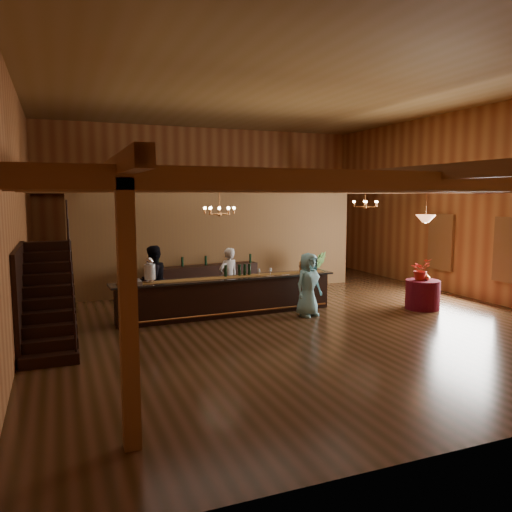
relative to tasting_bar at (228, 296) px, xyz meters
name	(u,v)px	position (x,y,z in m)	size (l,w,h in m)	color
floor	(282,314)	(1.32, -0.39, -0.49)	(14.00, 14.00, 0.00)	#4E2E1D
ceiling	(283,91)	(1.32, -0.39, 5.01)	(14.00, 14.00, 0.00)	olive
wall_back	(205,202)	(1.32, 6.61, 2.26)	(12.00, 0.10, 5.50)	#A46534
wall_left	(15,208)	(-4.68, -0.39, 2.26)	(0.10, 14.00, 5.50)	#A46534
wall_right	(469,204)	(7.32, -0.39, 2.26)	(0.10, 14.00, 5.50)	#A46534
beam_grid	(274,186)	(1.32, 0.12, 2.75)	(11.90, 13.90, 0.39)	brown
support_posts	(291,254)	(1.32, -0.89, 1.11)	(9.20, 10.20, 3.20)	brown
partition_wall	(221,242)	(0.82, 3.11, 1.06)	(9.00, 0.18, 3.10)	brown
window_right_front	(511,250)	(7.27, -1.99, 1.06)	(0.12, 1.05, 1.75)	white
window_right_back	(441,242)	(7.27, 0.61, 1.06)	(0.12, 1.05, 1.75)	white
staircase	(48,297)	(-4.13, -1.13, 0.51)	(1.00, 2.80, 2.00)	black
backroom_boxes	(209,266)	(1.02, 5.11, 0.04)	(4.10, 0.60, 1.10)	black
tasting_bar	(228,296)	(0.00, 0.00, 0.00)	(5.78, 0.95, 0.97)	black
beverage_dispenser	(150,271)	(-1.93, -0.03, 0.76)	(0.26, 0.26, 0.60)	silver
glass_rack_tray	(130,283)	(-2.41, -0.14, 0.52)	(0.50, 0.50, 0.10)	gray
raffle_drum	(306,266)	(2.21, 0.04, 0.65)	(0.34, 0.24, 0.30)	brown
bar_bottle_0	(225,271)	(-0.02, 0.11, 0.62)	(0.07, 0.07, 0.30)	black
bar_bottle_1	(239,270)	(0.36, 0.12, 0.62)	(0.07, 0.07, 0.30)	black
bar_bottle_2	(245,270)	(0.51, 0.13, 0.62)	(0.07, 0.07, 0.30)	black
bar_bottle_3	(249,269)	(0.64, 0.14, 0.62)	(0.07, 0.07, 0.30)	black
backbar_shelf	(206,280)	(0.20, 2.64, -0.03)	(3.27, 0.51, 0.92)	black
round_table	(423,295)	(5.03, -1.25, -0.10)	(0.89, 0.89, 0.77)	#5A0F16
chandelier_left	(219,210)	(-0.11, 0.28, 2.14)	(0.80, 0.80, 0.72)	#AF6731
chandelier_right	(365,204)	(4.74, 1.09, 2.27)	(0.80, 0.80, 0.60)	#AF6731
pendant_lamp	(426,218)	(5.03, -1.25, 1.91)	(0.52, 0.52, 0.90)	#AF6731
bartender	(228,278)	(0.28, 0.75, 0.33)	(0.59, 0.39, 1.63)	silver
staff_second	(153,280)	(-1.72, 0.80, 0.39)	(0.85, 0.66, 1.75)	black
guest	(308,285)	(1.84, -0.82, 0.31)	(0.78, 0.51, 1.59)	#82CEDA
floor_plant	(316,271)	(3.65, 2.08, 0.14)	(0.69, 0.55, 1.25)	#3F6B2D
table_flowers	(420,269)	(4.96, -1.22, 0.57)	(0.52, 0.45, 0.58)	red
table_vase	(426,274)	(5.08, -1.30, 0.44)	(0.16, 0.16, 0.32)	#AF6731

